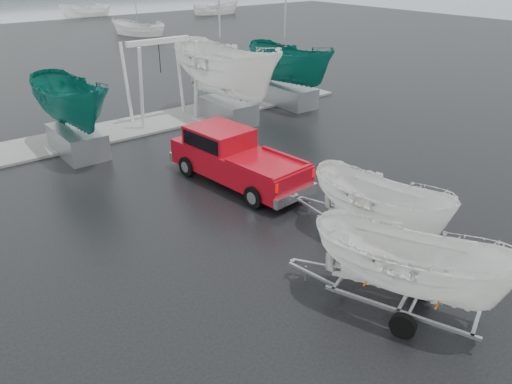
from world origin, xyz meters
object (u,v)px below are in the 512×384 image
at_px(boat_hoist, 161,69).
at_px(pickup_truck, 232,156).
at_px(trailer_hitched, 386,160).
at_px(trailer_parked, 419,210).

bearing_deg(boat_hoist, pickup_truck, -100.82).
bearing_deg(boat_hoist, trailer_hitched, -93.61).
relative_size(trailer_parked, boat_hoist, 1.27).
distance_m(trailer_parked, boat_hoist, 17.29).
distance_m(pickup_truck, boat_hoist, 8.51).
bearing_deg(trailer_parked, pickup_truck, 60.61).
height_order(trailer_parked, boat_hoist, trailer_parked).
relative_size(pickup_truck, trailer_hitched, 1.20).
xyz_separation_m(pickup_truck, trailer_parked, (-1.31, -8.85, 1.81)).
relative_size(trailer_hitched, trailer_parked, 0.96).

